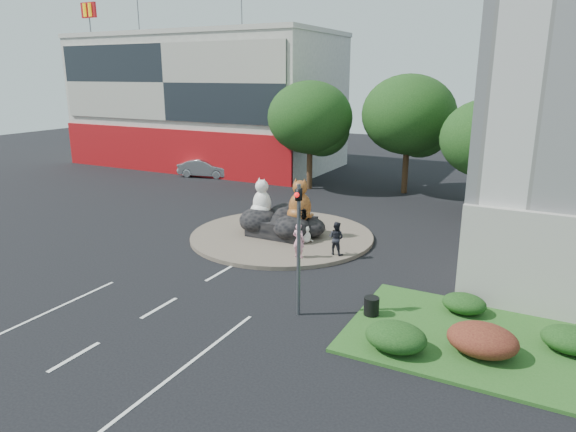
% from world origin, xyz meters
% --- Properties ---
extents(ground, '(120.00, 120.00, 0.00)m').
position_xyz_m(ground, '(0.00, 0.00, 0.00)').
color(ground, black).
rests_on(ground, ground).
extents(roundabout_island, '(10.00, 10.00, 0.20)m').
position_xyz_m(roundabout_island, '(0.00, 10.00, 0.10)').
color(roundabout_island, brown).
rests_on(roundabout_island, ground).
extents(rock_plinth, '(3.20, 2.60, 0.90)m').
position_xyz_m(rock_plinth, '(0.00, 10.00, 0.65)').
color(rock_plinth, black).
rests_on(rock_plinth, roundabout_island).
extents(shophouse_block, '(25.20, 12.30, 17.40)m').
position_xyz_m(shophouse_block, '(-18.00, 27.91, 6.18)').
color(shophouse_block, silver).
rests_on(shophouse_block, ground).
extents(grass_verge, '(10.00, 6.00, 0.12)m').
position_xyz_m(grass_verge, '(12.00, 3.00, 0.06)').
color(grass_verge, '#21511B').
rests_on(grass_verge, ground).
extents(tree_left, '(6.46, 6.46, 8.27)m').
position_xyz_m(tree_left, '(-3.93, 22.06, 5.25)').
color(tree_left, '#382314').
rests_on(tree_left, ground).
extents(tree_mid, '(6.84, 6.84, 8.76)m').
position_xyz_m(tree_mid, '(3.07, 24.06, 5.56)').
color(tree_mid, '#382314').
rests_on(tree_mid, ground).
extents(tree_right, '(5.70, 5.70, 7.30)m').
position_xyz_m(tree_right, '(9.07, 20.06, 4.63)').
color(tree_right, '#382314').
rests_on(tree_right, ground).
extents(hedge_near_green, '(2.00, 1.60, 0.90)m').
position_xyz_m(hedge_near_green, '(9.00, 1.00, 0.57)').
color(hedge_near_green, black).
rests_on(hedge_near_green, grass_verge).
extents(hedge_red, '(2.20, 1.76, 0.99)m').
position_xyz_m(hedge_red, '(11.50, 2.00, 0.61)').
color(hedge_red, '#471313').
rests_on(hedge_red, grass_verge).
extents(hedge_mid_green, '(1.80, 1.44, 0.81)m').
position_xyz_m(hedge_mid_green, '(14.00, 3.50, 0.53)').
color(hedge_mid_green, black).
rests_on(hedge_mid_green, grass_verge).
extents(hedge_back_green, '(1.60, 1.28, 0.72)m').
position_xyz_m(hedge_back_green, '(10.50, 4.80, 0.48)').
color(hedge_back_green, black).
rests_on(hedge_back_green, grass_verge).
extents(traffic_light, '(0.44, 1.24, 5.00)m').
position_xyz_m(traffic_light, '(5.10, 2.00, 3.62)').
color(traffic_light, '#595B60').
rests_on(traffic_light, ground).
extents(street_lamp, '(2.34, 0.22, 8.06)m').
position_xyz_m(street_lamp, '(12.82, 8.00, 4.55)').
color(street_lamp, '#595B60').
rests_on(street_lamp, ground).
extents(cat_white, '(1.59, 1.49, 2.14)m').
position_xyz_m(cat_white, '(-1.21, 9.95, 2.17)').
color(cat_white, white).
rests_on(cat_white, rock_plinth).
extents(cat_tabby, '(1.70, 1.58, 2.32)m').
position_xyz_m(cat_tabby, '(1.08, 10.05, 2.26)').
color(cat_tabby, '#C56C29').
rests_on(cat_tabby, rock_plinth).
extents(kitten_calico, '(0.80, 0.80, 1.01)m').
position_xyz_m(kitten_calico, '(-1.33, 9.26, 0.71)').
color(kitten_calico, beige).
rests_on(kitten_calico, roundabout_island).
extents(kitten_white, '(0.70, 0.71, 0.90)m').
position_xyz_m(kitten_white, '(1.83, 9.33, 0.65)').
color(kitten_white, silver).
rests_on(kitten_white, roundabout_island).
extents(pedestrian_pink, '(0.64, 0.44, 1.69)m').
position_xyz_m(pedestrian_pink, '(2.47, 7.11, 1.05)').
color(pedestrian_pink, pink).
rests_on(pedestrian_pink, roundabout_island).
extents(pedestrian_dark, '(0.86, 0.70, 1.65)m').
position_xyz_m(pedestrian_dark, '(3.90, 8.33, 1.03)').
color(pedestrian_dark, '#212129').
rests_on(pedestrian_dark, roundabout_island).
extents(parked_car, '(4.94, 2.65, 1.54)m').
position_xyz_m(parked_car, '(-14.12, 22.12, 0.77)').
color(parked_car, '#979B9E').
rests_on(parked_car, ground).
extents(litter_bin, '(0.72, 0.72, 0.68)m').
position_xyz_m(litter_bin, '(7.50, 3.04, 0.46)').
color(litter_bin, black).
rests_on(litter_bin, grass_verge).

